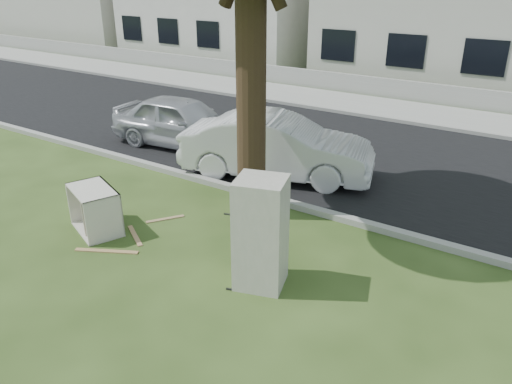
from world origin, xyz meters
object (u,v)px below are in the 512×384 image
Objects in this scene: cabinet at (95,210)px; car_left at (182,122)px; fridge at (261,233)px; car_center at (277,147)px.

car_left is (-1.85, 4.49, 0.26)m from cabinet.
cabinet is (-3.40, -0.23, -0.44)m from fridge.
fridge is at bearing 25.62° from cabinet.
car_left reaches higher than cabinet.
fridge is 4.33m from car_center.
cabinet is 0.24× the size of car_center.
fridge reaches higher than car_left.
cabinet is at bearing 166.42° from fridge.
car_center is (1.35, 4.05, 0.30)m from cabinet.
car_left is at bearing 64.60° from car_center.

